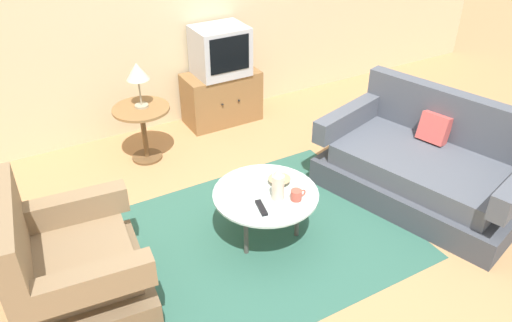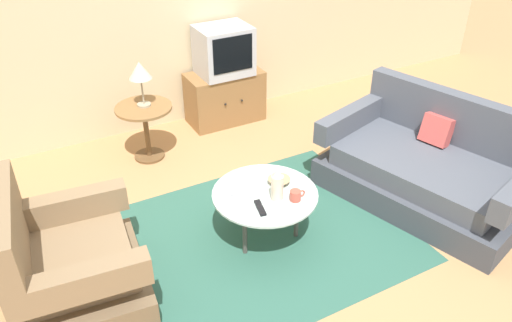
# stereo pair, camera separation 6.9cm
# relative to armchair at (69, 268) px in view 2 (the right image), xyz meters

# --- Properties ---
(ground_plane) EXTENTS (16.00, 16.00, 0.00)m
(ground_plane) POSITION_rel_armchair_xyz_m (1.55, -0.14, -0.31)
(ground_plane) COLOR #AD7F51
(area_rug) EXTENTS (2.16, 1.84, 0.00)m
(area_rug) POSITION_rel_armchair_xyz_m (1.46, -0.01, -0.31)
(area_rug) COLOR #2D5B4C
(area_rug) RESTS_ON ground
(armchair) EXTENTS (0.91, 1.01, 0.94)m
(armchair) POSITION_rel_armchair_xyz_m (0.00, 0.00, 0.00)
(armchair) COLOR brown
(armchair) RESTS_ON ground
(couch) EXTENTS (1.42, 1.90, 0.86)m
(couch) POSITION_rel_armchair_xyz_m (2.97, -0.22, -0.03)
(couch) COLOR #3E424B
(couch) RESTS_ON ground
(coffee_table) EXTENTS (0.81, 0.81, 0.42)m
(coffee_table) POSITION_rel_armchair_xyz_m (1.47, -0.01, 0.07)
(coffee_table) COLOR #B2C6C1
(coffee_table) RESTS_ON ground
(side_table) EXTENTS (0.54, 0.54, 0.56)m
(side_table) POSITION_rel_armchair_xyz_m (1.04, 1.58, 0.09)
(side_table) COLOR olive
(side_table) RESTS_ON ground
(tv_stand) EXTENTS (0.82, 0.44, 0.57)m
(tv_stand) POSITION_rel_armchair_xyz_m (2.05, 1.94, -0.03)
(tv_stand) COLOR olive
(tv_stand) RESTS_ON ground
(television) EXTENTS (0.55, 0.45, 0.51)m
(television) POSITION_rel_armchair_xyz_m (2.05, 1.93, 0.51)
(television) COLOR #B7B7BC
(television) RESTS_ON tv_stand
(table_lamp) EXTENTS (0.21, 0.21, 0.44)m
(table_lamp) POSITION_rel_armchair_xyz_m (1.05, 1.60, 0.58)
(table_lamp) COLOR #9E937A
(table_lamp) RESTS_ON side_table
(vase) EXTENTS (0.09, 0.09, 0.27)m
(vase) POSITION_rel_armchair_xyz_m (1.51, -0.12, 0.24)
(vase) COLOR beige
(vase) RESTS_ON coffee_table
(mug) EXTENTS (0.13, 0.08, 0.08)m
(mug) POSITION_rel_armchair_xyz_m (1.62, -0.20, 0.15)
(mug) COLOR #B74C3D
(mug) RESTS_ON coffee_table
(bowl) EXTENTS (0.18, 0.18, 0.04)m
(bowl) POSITION_rel_armchair_xyz_m (1.62, 0.04, 0.13)
(bowl) COLOR tan
(bowl) RESTS_ON coffee_table
(tv_remote_dark) EXTENTS (0.08, 0.18, 0.02)m
(tv_remote_dark) POSITION_rel_armchair_xyz_m (1.34, -0.17, 0.12)
(tv_remote_dark) COLOR black
(tv_remote_dark) RESTS_ON coffee_table
(tv_remote_silver) EXTENTS (0.15, 0.14, 0.02)m
(tv_remote_silver) POSITION_rel_armchair_xyz_m (1.29, 0.03, 0.12)
(tv_remote_silver) COLOR #B2B2B7
(tv_remote_silver) RESTS_ON coffee_table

